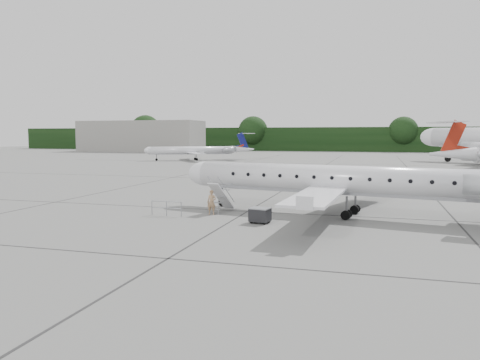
% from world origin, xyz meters
% --- Properties ---
extents(ground, '(320.00, 320.00, 0.00)m').
position_xyz_m(ground, '(0.00, 0.00, 0.00)').
color(ground, slate).
rests_on(ground, ground).
extents(treeline, '(260.00, 4.00, 8.00)m').
position_xyz_m(treeline, '(0.00, 130.00, 4.00)').
color(treeline, black).
rests_on(treeline, ground).
extents(terminal_building, '(40.00, 14.00, 10.00)m').
position_xyz_m(terminal_building, '(-70.00, 110.00, 5.00)').
color(terminal_building, gray).
rests_on(terminal_building, ground).
extents(main_regional_jet, '(29.99, 23.94, 6.90)m').
position_xyz_m(main_regional_jet, '(1.94, 3.73, 3.45)').
color(main_regional_jet, silver).
rests_on(main_regional_jet, ground).
extents(airstair, '(1.28, 2.58, 2.16)m').
position_xyz_m(airstair, '(-6.23, 2.96, 1.08)').
color(airstair, silver).
rests_on(airstair, ground).
extents(passenger, '(0.66, 0.46, 1.72)m').
position_xyz_m(passenger, '(-6.48, 1.60, 0.86)').
color(passenger, '#9A7754').
rests_on(passenger, ground).
extents(safety_railing, '(2.20, 0.08, 1.00)m').
position_xyz_m(safety_railing, '(-9.28, 0.23, 0.50)').
color(safety_railing, gray).
rests_on(safety_railing, ground).
extents(baggage_cart, '(1.35, 1.16, 1.04)m').
position_xyz_m(baggage_cart, '(-2.49, -0.52, 0.52)').
color(baggage_cart, black).
rests_on(baggage_cart, ground).
extents(bg_regional_left, '(27.95, 25.66, 5.98)m').
position_xyz_m(bg_regional_left, '(-34.00, 65.68, 2.99)').
color(bg_regional_left, silver).
rests_on(bg_regional_left, ground).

